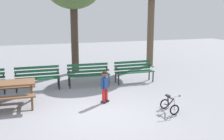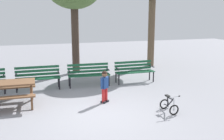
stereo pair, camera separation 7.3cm
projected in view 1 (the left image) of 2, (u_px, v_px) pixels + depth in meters
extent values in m
plane|color=gray|center=(97.00, 116.00, 7.37)|extent=(36.00, 36.00, 0.00)
cube|color=brown|center=(3.00, 83.00, 7.87)|extent=(1.82, 0.81, 0.05)
cube|color=brown|center=(2.00, 98.00, 7.42)|extent=(1.81, 0.29, 0.04)
cube|color=brown|center=(6.00, 88.00, 8.45)|extent=(1.81, 0.29, 0.04)
cube|color=brown|center=(32.00, 96.00, 7.94)|extent=(0.08, 0.57, 0.76)
cube|color=brown|center=(32.00, 91.00, 8.40)|extent=(0.08, 0.57, 0.76)
cube|color=brown|center=(32.00, 92.00, 8.16)|extent=(0.11, 1.10, 0.04)
cylinder|color=black|center=(4.00, 88.00, 9.26)|extent=(0.05, 0.05, 0.44)
cylinder|color=black|center=(4.00, 86.00, 9.59)|extent=(0.05, 0.05, 0.44)
cube|color=black|center=(3.00, 76.00, 9.34)|extent=(0.06, 0.40, 0.03)
cube|color=#195133|center=(37.00, 77.00, 9.90)|extent=(1.60, 0.09, 0.03)
cube|color=#195133|center=(38.00, 78.00, 9.78)|extent=(1.60, 0.09, 0.03)
cube|color=#195133|center=(38.00, 79.00, 9.67)|extent=(1.60, 0.09, 0.03)
cube|color=#195133|center=(38.00, 80.00, 9.56)|extent=(1.60, 0.09, 0.03)
cube|color=#195133|center=(37.00, 74.00, 9.91)|extent=(1.60, 0.07, 0.09)
cube|color=#195133|center=(37.00, 71.00, 9.88)|extent=(1.60, 0.07, 0.09)
cube|color=#195133|center=(37.00, 67.00, 9.86)|extent=(1.60, 0.07, 0.09)
cylinder|color=black|center=(59.00, 84.00, 9.84)|extent=(0.05, 0.05, 0.44)
cylinder|color=black|center=(58.00, 81.00, 10.18)|extent=(0.05, 0.05, 0.44)
cube|color=black|center=(58.00, 72.00, 9.93)|extent=(0.05, 0.40, 0.03)
cylinder|color=black|center=(16.00, 87.00, 9.41)|extent=(0.05, 0.05, 0.44)
cylinder|color=black|center=(17.00, 84.00, 9.74)|extent=(0.05, 0.05, 0.44)
cube|color=black|center=(16.00, 75.00, 9.49)|extent=(0.05, 0.40, 0.03)
cube|color=#195133|center=(88.00, 74.00, 10.42)|extent=(1.60, 0.15, 0.03)
cube|color=#195133|center=(89.00, 75.00, 10.31)|extent=(1.60, 0.15, 0.03)
cube|color=#195133|center=(89.00, 75.00, 10.20)|extent=(1.60, 0.15, 0.03)
cube|color=#195133|center=(90.00, 76.00, 10.08)|extent=(1.60, 0.15, 0.03)
cube|color=#195133|center=(88.00, 71.00, 10.44)|extent=(1.60, 0.12, 0.09)
cube|color=#195133|center=(88.00, 68.00, 10.41)|extent=(1.60, 0.12, 0.09)
cube|color=#195133|center=(88.00, 65.00, 10.38)|extent=(1.60, 0.12, 0.09)
cylinder|color=black|center=(109.00, 80.00, 10.34)|extent=(0.05, 0.05, 0.44)
cylinder|color=black|center=(107.00, 78.00, 10.68)|extent=(0.05, 0.05, 0.44)
cube|color=black|center=(108.00, 69.00, 10.43)|extent=(0.06, 0.40, 0.03)
cylinder|color=black|center=(70.00, 83.00, 9.95)|extent=(0.05, 0.05, 0.44)
cylinder|color=black|center=(69.00, 81.00, 10.29)|extent=(0.05, 0.05, 0.44)
cube|color=black|center=(69.00, 71.00, 10.04)|extent=(0.06, 0.40, 0.03)
cube|color=#195133|center=(133.00, 71.00, 10.98)|extent=(1.60, 0.08, 0.03)
cube|color=#195133|center=(134.00, 72.00, 10.87)|extent=(1.60, 0.08, 0.03)
cube|color=#195133|center=(135.00, 72.00, 10.76)|extent=(1.60, 0.08, 0.03)
cube|color=#195133|center=(137.00, 73.00, 10.64)|extent=(1.60, 0.08, 0.03)
cube|color=#195133|center=(133.00, 68.00, 10.99)|extent=(1.60, 0.05, 0.09)
cube|color=#195133|center=(133.00, 65.00, 10.97)|extent=(1.60, 0.05, 0.09)
cube|color=#195133|center=(133.00, 62.00, 10.94)|extent=(1.60, 0.05, 0.09)
cylinder|color=black|center=(153.00, 77.00, 10.94)|extent=(0.05, 0.05, 0.44)
cylinder|color=black|center=(149.00, 75.00, 11.28)|extent=(0.05, 0.05, 0.44)
cube|color=black|center=(151.00, 66.00, 11.02)|extent=(0.04, 0.40, 0.03)
cylinder|color=black|center=(119.00, 79.00, 10.48)|extent=(0.05, 0.05, 0.44)
cylinder|color=black|center=(116.00, 77.00, 10.81)|extent=(0.05, 0.05, 0.44)
cube|color=black|center=(117.00, 69.00, 10.56)|extent=(0.04, 0.40, 0.03)
cylinder|color=red|center=(106.00, 95.00, 8.48)|extent=(0.09, 0.09, 0.47)
cube|color=black|center=(106.00, 101.00, 8.53)|extent=(0.17, 0.18, 0.06)
cylinder|color=red|center=(103.00, 96.00, 8.35)|extent=(0.09, 0.09, 0.47)
cube|color=black|center=(104.00, 102.00, 8.39)|extent=(0.17, 0.18, 0.06)
cube|color=navy|center=(105.00, 83.00, 8.33)|extent=(0.28, 0.27, 0.35)
sphere|color=brown|center=(105.00, 74.00, 8.27)|extent=(0.17, 0.17, 0.17)
sphere|color=black|center=(105.00, 73.00, 8.27)|extent=(0.16, 0.16, 0.16)
cylinder|color=navy|center=(108.00, 81.00, 8.46)|extent=(0.07, 0.07, 0.33)
cylinder|color=navy|center=(102.00, 84.00, 8.20)|extent=(0.07, 0.07, 0.33)
torus|color=black|center=(174.00, 110.00, 7.40)|extent=(0.30, 0.05, 0.30)
cylinder|color=silver|center=(174.00, 110.00, 7.40)|extent=(0.05, 0.04, 0.04)
torus|color=black|center=(165.00, 104.00, 7.87)|extent=(0.30, 0.05, 0.30)
cylinder|color=silver|center=(165.00, 104.00, 7.87)|extent=(0.05, 0.04, 0.04)
torus|color=white|center=(168.00, 107.00, 7.93)|extent=(0.11, 0.03, 0.11)
torus|color=white|center=(161.00, 107.00, 7.86)|extent=(0.11, 0.03, 0.11)
cylinder|color=black|center=(171.00, 102.00, 7.53)|extent=(0.05, 0.31, 0.32)
cylinder|color=black|center=(168.00, 101.00, 7.68)|extent=(0.04, 0.08, 0.27)
cylinder|color=black|center=(166.00, 105.00, 7.78)|extent=(0.04, 0.20, 0.05)
cylinder|color=silver|center=(174.00, 104.00, 7.38)|extent=(0.03, 0.07, 0.32)
cylinder|color=black|center=(171.00, 98.00, 7.53)|extent=(0.05, 0.32, 0.05)
cube|color=black|center=(168.00, 96.00, 7.67)|extent=(0.10, 0.17, 0.04)
cylinder|color=silver|center=(174.00, 97.00, 7.36)|extent=(0.34, 0.04, 0.02)
cylinder|color=black|center=(180.00, 96.00, 7.42)|extent=(0.05, 0.04, 0.04)
cylinder|color=black|center=(169.00, 97.00, 7.30)|extent=(0.05, 0.04, 0.04)
cylinder|color=#423328|center=(75.00, 40.00, 12.40)|extent=(0.34, 0.34, 3.13)
cylinder|color=brown|center=(151.00, 31.00, 14.06)|extent=(0.35, 0.35, 3.64)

